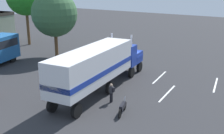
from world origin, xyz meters
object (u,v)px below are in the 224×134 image
Objects in this scene: semi_truck at (99,64)px; motorcycle at (122,108)px; person_bystander at (111,92)px; tree_left at (54,14)px.

semi_truck reaches higher than motorcycle.
person_bystander is at bearing 54.98° from motorcycle.
semi_truck is at bearing 57.22° from person_bystander.
tree_left is at bearing 58.88° from motorcycle.
motorcycle is at bearing -121.12° from tree_left.
tree_left is at bearing 59.41° from person_bystander.
motorcycle is 19.67m from tree_left.
semi_truck is at bearing -120.17° from tree_left.
tree_left reaches higher than motorcycle.
person_bystander is 2.29m from motorcycle.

